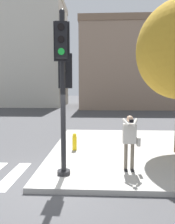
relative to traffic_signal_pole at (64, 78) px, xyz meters
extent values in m
plane|color=#424244|center=(-0.42, -0.46, -2.98)|extent=(160.00, 160.00, 0.00)
cube|color=#9E9B96|center=(3.08, 3.04, -2.90)|extent=(8.00, 8.00, 0.15)
cube|color=silver|center=(-1.62, 0.21, -2.98)|extent=(0.43, 2.21, 0.01)
cylinder|color=black|center=(-0.02, 0.00, -2.77)|extent=(0.38, 0.38, 0.12)
cylinder|color=black|center=(-0.02, 0.00, -0.49)|extent=(0.15, 0.15, 4.44)
sphere|color=black|center=(-0.02, 0.00, 1.78)|extent=(0.16, 0.16, 0.16)
cylinder|color=black|center=(-0.01, 0.21, 0.21)|extent=(0.07, 0.27, 0.05)
cube|color=black|center=(0.01, 0.46, 0.21)|extent=(0.32, 0.26, 0.90)
cube|color=black|center=(0.00, 0.33, 0.21)|extent=(0.42, 0.05, 1.02)
cylinder|color=black|center=(0.02, 0.60, 0.51)|extent=(0.17, 0.04, 0.17)
cylinder|color=black|center=(0.02, 0.60, 0.21)|extent=(0.17, 0.04, 0.17)
cylinder|color=green|center=(0.02, 0.60, -0.09)|extent=(0.17, 0.04, 0.17)
cylinder|color=black|center=(0.00, -0.21, 0.92)|extent=(0.08, 0.27, 0.05)
cube|color=black|center=(0.03, -0.46, 0.92)|extent=(0.33, 0.27, 0.90)
cube|color=black|center=(0.01, -0.33, 0.92)|extent=(0.42, 0.07, 1.02)
cylinder|color=black|center=(0.04, -0.60, 1.22)|extent=(0.17, 0.05, 0.17)
cylinder|color=black|center=(0.04, -0.60, 0.92)|extent=(0.17, 0.05, 0.17)
cylinder|color=green|center=(0.04, -0.60, 0.62)|extent=(0.17, 0.05, 0.17)
cube|color=black|center=(1.84, 0.38, -2.80)|extent=(0.09, 0.24, 0.05)
cube|color=black|center=(2.04, 0.38, -2.80)|extent=(0.09, 0.24, 0.05)
cylinder|color=#6B6051|center=(1.84, 0.44, -2.40)|extent=(0.11, 0.11, 0.85)
cylinder|color=#6B6051|center=(2.04, 0.44, -2.40)|extent=(0.11, 0.11, 0.85)
cube|color=beige|center=(1.94, 0.44, -1.68)|extent=(0.40, 0.22, 0.60)
sphere|color=tan|center=(1.94, 0.44, -1.22)|extent=(0.20, 0.20, 0.20)
cube|color=black|center=(1.94, 0.13, -1.24)|extent=(0.12, 0.10, 0.09)
cylinder|color=black|center=(1.94, 0.06, -1.24)|extent=(0.06, 0.08, 0.06)
cylinder|color=beige|center=(1.81, 0.30, -1.31)|extent=(0.23, 0.35, 0.22)
cylinder|color=beige|center=(2.08, 0.30, -1.31)|extent=(0.23, 0.35, 0.22)
cube|color=#B7B2A8|center=(2.22, 0.46, -1.93)|extent=(0.10, 0.20, 0.26)
cylinder|color=yellow|center=(0.02, 2.58, -2.54)|extent=(0.18, 0.18, 0.57)
sphere|color=yellow|center=(0.02, 2.58, -2.21)|extent=(0.16, 0.16, 0.16)
cylinder|color=yellow|center=(0.02, 2.46, -2.48)|extent=(0.08, 0.06, 0.08)
cube|color=beige|center=(-10.95, 28.34, 4.64)|extent=(13.18, 8.86, 15.24)
cube|color=#B2AD9E|center=(-10.95, 28.34, 12.66)|extent=(13.38, 9.06, 0.80)
cube|color=gray|center=(5.91, 27.09, 2.43)|extent=(14.66, 12.44, 10.82)
cube|color=#7A604C|center=(5.91, 27.09, 8.24)|extent=(14.86, 12.64, 0.80)
camera|label=1|loc=(0.98, -6.17, -0.32)|focal=35.00mm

